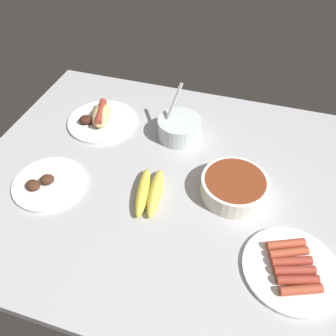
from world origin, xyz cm
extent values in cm
cube|color=#B2B2B7|center=(0.00, 0.00, -1.50)|extent=(120.00, 90.00, 3.00)
ellipsoid|color=#E5D14C|center=(4.93, 7.27, 1.75)|extent=(6.06, 16.92, 3.49)
ellipsoid|color=gold|center=(8.24, 8.04, 1.71)|extent=(6.61, 16.96, 3.43)
cylinder|color=white|center=(-14.77, 0.14, 2.68)|extent=(17.84, 17.84, 5.36)
cylinder|color=maroon|center=(-14.77, 0.14, 4.96)|extent=(16.06, 16.06, 1.00)
cylinder|color=white|center=(-31.03, 18.55, 0.50)|extent=(21.99, 21.99, 1.00)
cylinder|color=#AD472D|center=(-29.16, 13.37, 2.00)|extent=(9.09, 5.40, 2.00)
cylinder|color=#AD472D|center=(-29.91, 15.44, 2.00)|extent=(9.08, 5.48, 2.00)
cylinder|color=#9E3828|center=(-30.66, 17.51, 2.00)|extent=(9.18, 4.94, 2.00)
cylinder|color=#9E3828|center=(-31.40, 19.59, 2.00)|extent=(9.21, 4.69, 2.00)
cylinder|color=#9E3828|center=(-32.15, 21.66, 2.00)|extent=(9.21, 4.72, 2.00)
cylinder|color=#AD472D|center=(-32.90, 23.73, 2.00)|extent=(9.13, 5.22, 2.00)
cylinder|color=silver|center=(5.68, -18.74, 3.14)|extent=(13.71, 13.71, 6.27)
cylinder|color=beige|center=(5.68, -18.74, 4.39)|extent=(12.06, 12.06, 2.82)
cube|color=#B7B7BC|center=(8.76, -20.45, 9.19)|extent=(4.55, 9.94, 13.18)
cylinder|color=white|center=(32.15, -17.86, 0.50)|extent=(22.86, 22.86, 1.00)
ellipsoid|color=#DBB77A|center=(32.15, -17.86, 3.20)|extent=(9.21, 13.45, 4.40)
cylinder|color=#9E3828|center=(32.15, -17.86, 4.41)|extent=(5.58, 11.85, 2.40)
ellipsoid|color=#381E14|center=(36.35, -14.90, 2.40)|extent=(5.48, 5.07, 2.80)
cylinder|color=white|center=(34.50, 11.82, 0.50)|extent=(20.10, 20.10, 1.00)
ellipsoid|color=#472819|center=(37.18, 14.91, 2.17)|extent=(5.01, 4.45, 2.33)
ellipsoid|color=#472819|center=(34.47, 12.16, 2.42)|extent=(4.89, 4.70, 2.84)
camera|label=1|loc=(-15.32, 61.67, 70.95)|focal=36.23mm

